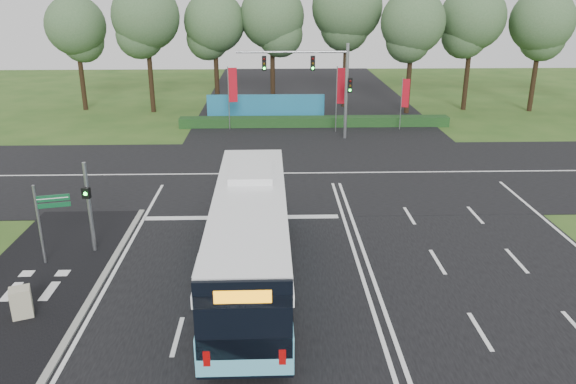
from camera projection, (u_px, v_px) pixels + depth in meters
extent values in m
plane|color=#2A4E1A|center=(358.00, 264.00, 23.04)|extent=(120.00, 120.00, 0.00)
cube|color=black|center=(358.00, 263.00, 23.03)|extent=(20.00, 120.00, 0.04)
cube|color=black|center=(329.00, 173.00, 34.31)|extent=(120.00, 14.00, 0.05)
cube|color=black|center=(19.00, 307.00, 19.87)|extent=(5.00, 18.00, 0.06)
cube|color=gray|center=(87.00, 305.00, 19.93)|extent=(0.25, 18.00, 0.12)
cube|color=#59B5D0|center=(251.00, 252.00, 21.40)|extent=(2.82, 13.06, 1.20)
cube|color=black|center=(251.00, 265.00, 21.58)|extent=(2.79, 13.00, 0.33)
cube|color=black|center=(250.00, 226.00, 21.03)|extent=(2.71, 12.87, 1.03)
cube|color=white|center=(250.00, 210.00, 20.80)|extent=(2.82, 13.06, 0.38)
cube|color=white|center=(249.00, 201.00, 20.67)|extent=(2.76, 12.54, 0.38)
cube|color=white|center=(251.00, 170.00, 23.12)|extent=(1.76, 3.27, 0.27)
cube|color=black|center=(244.00, 321.00, 14.94)|extent=(2.64, 0.14, 2.39)
cube|color=orange|center=(243.00, 297.00, 14.64)|extent=(1.52, 0.07, 0.38)
cylinder|color=black|center=(225.00, 228.00, 25.03)|extent=(0.31, 1.13, 1.13)
cylinder|color=black|center=(282.00, 228.00, 25.11)|extent=(0.31, 1.13, 1.13)
cylinder|color=black|center=(207.00, 328.00, 17.67)|extent=(0.31, 1.13, 1.13)
cylinder|color=black|center=(288.00, 326.00, 17.76)|extent=(0.31, 1.13, 1.13)
cylinder|color=gray|center=(90.00, 208.00, 23.46)|extent=(0.16, 0.16, 3.99)
cube|color=black|center=(86.00, 193.00, 23.04)|extent=(0.35, 0.26, 0.46)
sphere|color=#19F233|center=(85.00, 194.00, 22.95)|extent=(0.16, 0.16, 0.16)
cylinder|color=gray|center=(40.00, 226.00, 22.46)|extent=(0.10, 0.10, 3.42)
cube|color=#0D4B27|center=(53.00, 198.00, 22.23)|extent=(1.26, 0.35, 0.26)
cube|color=#0D4B27|center=(54.00, 205.00, 22.34)|extent=(1.26, 0.35, 0.19)
cube|color=white|center=(52.00, 198.00, 22.20)|extent=(1.17, 0.29, 0.03)
cube|color=#AFA98D|center=(21.00, 303.00, 19.09)|extent=(0.83, 0.76, 1.11)
cylinder|color=gray|center=(229.00, 99.00, 44.16)|extent=(0.08, 0.08, 5.00)
cube|color=#AF0F1C|center=(233.00, 85.00, 43.89)|extent=(0.66, 0.19, 2.67)
cylinder|color=gray|center=(336.00, 100.00, 43.37)|extent=(0.08, 0.08, 5.12)
cube|color=#AF0F1C|center=(342.00, 86.00, 42.95)|extent=(0.68, 0.16, 2.73)
cylinder|color=gray|center=(401.00, 104.00, 44.32)|extent=(0.06, 0.06, 4.15)
cube|color=#AF0F1C|center=(406.00, 93.00, 43.91)|extent=(0.52, 0.27, 2.22)
cylinder|color=gray|center=(346.00, 92.00, 41.17)|extent=(0.24, 0.24, 7.00)
cylinder|color=gray|center=(292.00, 52.00, 40.07)|extent=(8.00, 0.16, 0.16)
cube|color=black|center=(313.00, 63.00, 40.39)|extent=(0.32, 0.28, 1.05)
cube|color=black|center=(264.00, 63.00, 40.29)|extent=(0.32, 0.28, 1.05)
cube|color=black|center=(350.00, 85.00, 41.01)|extent=(0.32, 0.28, 1.05)
cube|color=#133616|center=(314.00, 122.00, 45.93)|extent=(22.00, 1.20, 0.80)
cube|color=#1A6890|center=(266.00, 107.00, 47.93)|extent=(10.00, 0.30, 2.20)
cylinder|color=black|center=(81.00, 71.00, 51.33)|extent=(0.44, 0.44, 7.18)
sphere|color=#395834|center=(76.00, 26.00, 49.98)|extent=(5.29, 5.29, 5.29)
cylinder|color=black|center=(150.00, 68.00, 50.26)|extent=(0.44, 0.44, 8.00)
sphere|color=#395834|center=(146.00, 16.00, 48.76)|extent=(5.90, 5.90, 5.90)
cylinder|color=black|center=(216.00, 68.00, 51.93)|extent=(0.44, 0.44, 7.45)
sphere|color=#395834|center=(214.00, 22.00, 50.53)|extent=(5.49, 5.49, 5.49)
cylinder|color=black|center=(273.00, 65.00, 52.21)|extent=(0.44, 0.44, 7.89)
sphere|color=#395834|center=(272.00, 16.00, 50.73)|extent=(5.82, 5.82, 5.82)
cylinder|color=black|center=(345.00, 61.00, 52.27)|extent=(0.44, 0.44, 8.67)
sphere|color=#395834|center=(347.00, 7.00, 50.64)|extent=(6.39, 6.39, 6.39)
cylinder|color=black|center=(409.00, 71.00, 49.74)|extent=(0.44, 0.44, 7.55)
sphere|color=#395834|center=(413.00, 22.00, 48.32)|extent=(5.56, 5.56, 5.56)
cylinder|color=black|center=(468.00, 67.00, 51.26)|extent=(0.44, 0.44, 7.84)
sphere|color=#395834|center=(473.00, 18.00, 49.79)|extent=(5.77, 5.77, 5.77)
cylinder|color=black|center=(535.00, 69.00, 50.71)|extent=(0.44, 0.44, 7.58)
sphere|color=#395834|center=(542.00, 21.00, 49.29)|extent=(5.59, 5.59, 5.59)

